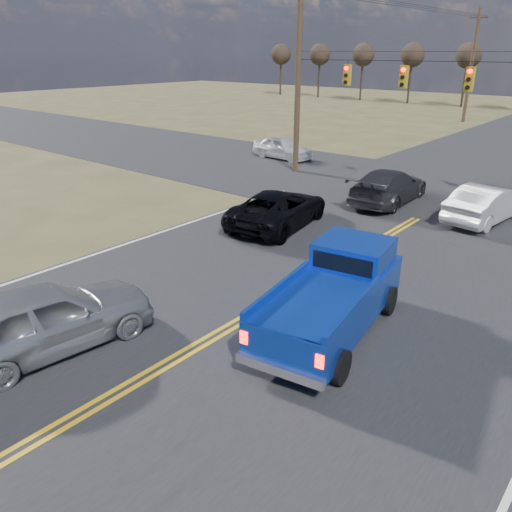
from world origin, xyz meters
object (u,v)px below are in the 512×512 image
Objects in this scene: cross_car_west at (282,148)px; pickup_truck at (334,295)px; black_suv at (278,208)px; silver_suv at (46,317)px; white_car_queue at (486,203)px; dgrey_car_queue at (388,186)px.

pickup_truck is at bearing -136.60° from cross_car_west.
pickup_truck is at bearing 127.30° from black_suv.
pickup_truck is 1.14× the size of silver_suv.
white_car_queue reaches higher than black_suv.
silver_suv reaches higher than cross_car_west.
black_suv is 13.24m from cross_car_west.
dgrey_car_queue is (-4.25, 0.00, 0.01)m from white_car_queue.
pickup_truck reaches higher than black_suv.
dgrey_car_queue is at bearing 100.42° from pickup_truck.
silver_suv reaches higher than black_suv.
silver_suv is at bearing 87.55° from black_suv.
black_suv is at bearing 50.81° from white_car_queue.
cross_car_west is (-9.68, 4.88, -0.06)m from dgrey_car_queue.
black_suv is 1.13× the size of white_car_queue.
pickup_truck is 1.36× the size of cross_car_west.
white_car_queue is 4.25m from dgrey_car_queue.
cross_car_west is at bearing -63.35° from black_suv.
pickup_truck reaches higher than white_car_queue.
dgrey_car_queue is (-4.06, 11.29, -0.21)m from pickup_truck.
pickup_truck is 1.06× the size of dgrey_car_queue.
silver_suv reaches higher than dgrey_car_queue.
pickup_truck is 21.23m from cross_car_west.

